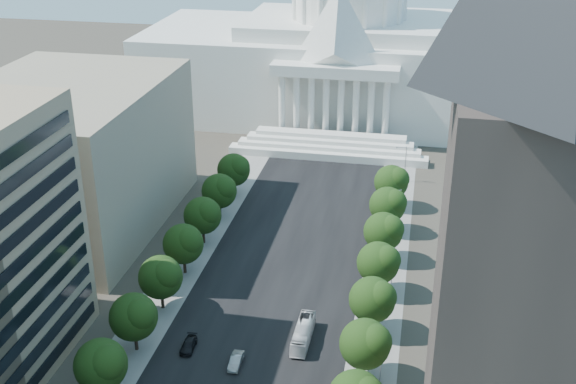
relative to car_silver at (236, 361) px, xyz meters
The scene contains 25 objects.
road_asphalt 30.87m from the car_silver, 87.21° to the left, with size 30.00×260.00×0.01m, color black.
sidewalk_left 35.46m from the car_silver, 119.58° to the left, with size 8.00×260.00×0.02m, color gray.
sidewalk_right 37.03m from the car_silver, 56.38° to the left, with size 8.00×260.00×0.02m, color gray.
capitol 127.19m from the car_silver, 89.32° to the left, with size 120.00×56.00×73.00m.
office_block_left_far 63.49m from the car_silver, 138.72° to the left, with size 38.00×52.00×30.00m, color gray.
tree_l_d 20.56m from the car_silver, 144.88° to the right, with size 7.79×7.60×9.97m.
tree_l_e 17.14m from the car_silver, behind, with size 7.79×7.60×9.97m.
tree_l_f 21.28m from the car_silver, 141.99° to the left, with size 7.79×7.60×9.97m.
tree_l_g 30.00m from the car_silver, 123.27° to the left, with size 7.79×7.60×9.97m.
tree_l_h 40.44m from the car_silver, 113.81° to the left, with size 7.79×7.60×9.97m.
tree_l_i 51.56m from the car_silver, 108.38° to the left, with size 7.79×7.60×9.97m.
tree_l_j 63.01m from the car_silver, 104.92° to the left, with size 7.79×7.60×9.97m.
tree_r_e 20.64m from the car_silver, ahead, with size 7.79×7.60×9.97m.
tree_r_f 24.19m from the car_silver, 32.49° to the left, with size 7.79×7.60×9.97m.
tree_r_g 32.13m from the car_silver, 51.15° to the left, with size 7.79×7.60×9.97m.
tree_r_h 42.04m from the car_silver, 61.56° to the left, with size 7.79×7.60×9.97m.
tree_r_i 52.83m from the car_silver, 67.81° to the left, with size 7.79×7.60×9.97m.
tree_r_j 64.05m from the car_silver, 71.88° to the left, with size 7.79×7.60×9.97m.
streetlight_c 22.00m from the car_silver, ahead, with size 2.61×0.44×9.00m.
streetlight_d 33.92m from the car_silver, 50.35° to the left, with size 2.61×0.44×9.00m.
streetlight_e 55.38m from the car_silver, 67.16° to the left, with size 2.61×0.44×9.00m.
streetlight_f 78.95m from the car_silver, 74.24° to the left, with size 2.61×0.44×9.00m.
car_silver is the anchor object (origin of this frame).
car_dark_b 8.81m from the car_silver, 163.25° to the left, with size 1.99×4.90×1.42m, color black.
city_bus 12.16m from the car_silver, 41.83° to the left, with size 2.44×10.41×2.90m, color silver.
Camera 1 is at (23.62, -27.36, 70.47)m, focal length 45.00 mm.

